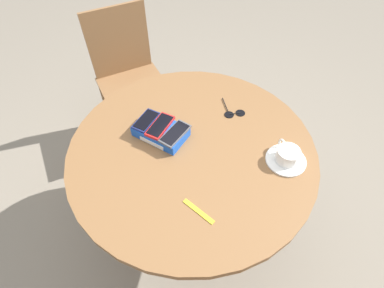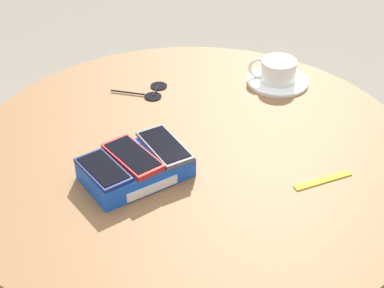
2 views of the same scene
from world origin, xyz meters
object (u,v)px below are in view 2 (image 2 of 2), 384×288
object	(u,v)px
phone_red	(133,157)
coffee_cup	(277,70)
phone_navy	(103,170)
saucer	(278,81)
lanyard_strap	(323,180)
round_table	(192,196)
phone_gray	(165,146)
phone_box	(136,168)
sunglasses	(153,91)

from	to	relation	value
phone_red	coffee_cup	size ratio (longest dim) A/B	1.39
phone_navy	saucer	xyz separation A→B (m)	(0.54, 0.21, -0.04)
coffee_cup	lanyard_strap	xyz separation A→B (m)	(-0.13, -0.38, -0.03)
round_table	phone_gray	bearing A→B (deg)	-165.96
phone_gray	round_table	bearing A→B (deg)	14.04
phone_box	saucer	bearing A→B (deg)	23.58
saucer	lanyard_strap	bearing A→B (deg)	-108.93
round_table	phone_red	distance (m)	0.23
saucer	lanyard_strap	distance (m)	0.40
coffee_cup	sunglasses	xyz separation A→B (m)	(-0.30, 0.09, -0.03)
phone_box	sunglasses	size ratio (longest dim) A/B	1.60
round_table	coffee_cup	bearing A→B (deg)	28.54
phone_red	phone_gray	world-z (taller)	phone_red
round_table	sunglasses	bearing A→B (deg)	85.35
coffee_cup	sunglasses	world-z (taller)	coffee_cup
phone_navy	phone_red	bearing A→B (deg)	10.48
round_table	phone_navy	size ratio (longest dim) A/B	7.44
phone_red	sunglasses	world-z (taller)	phone_red
phone_box	phone_red	world-z (taller)	phone_red
phone_red	saucer	size ratio (longest dim) A/B	0.96
phone_box	sunglasses	distance (m)	0.34
coffee_cup	lanyard_strap	bearing A→B (deg)	-108.53
phone_red	sunglasses	size ratio (longest dim) A/B	1.08
phone_red	saucer	bearing A→B (deg)	22.98
round_table	lanyard_strap	distance (m)	0.31
round_table	phone_gray	size ratio (longest dim) A/B	6.93
sunglasses	round_table	bearing A→B (deg)	-94.65
phone_gray	phone_box	bearing A→B (deg)	-170.37
phone_box	phone_red	distance (m)	0.03
phone_navy	sunglasses	distance (m)	0.39
phone_box	phone_gray	xyz separation A→B (m)	(0.07, 0.01, 0.03)
phone_navy	phone_gray	bearing A→B (deg)	8.16
phone_box	phone_navy	bearing A→B (deg)	-173.30
round_table	sunglasses	world-z (taller)	sunglasses
round_table	phone_gray	xyz separation A→B (m)	(-0.07, -0.02, 0.17)
round_table	saucer	world-z (taller)	saucer
phone_navy	sunglasses	xyz separation A→B (m)	(0.23, 0.31, -0.05)
phone_navy	saucer	distance (m)	0.58
round_table	phone_navy	world-z (taller)	phone_navy
phone_gray	sunglasses	size ratio (longest dim) A/B	1.04
saucer	phone_navy	bearing A→B (deg)	-158.48
coffee_cup	lanyard_strap	size ratio (longest dim) A/B	0.83
phone_red	coffee_cup	distance (m)	0.51
saucer	coffee_cup	bearing A→B (deg)	142.91
phone_red	phone_gray	xyz separation A→B (m)	(0.07, 0.01, -0.00)
phone_box	phone_red	bearing A→B (deg)	134.75
lanyard_strap	sunglasses	world-z (taller)	sunglasses
phone_box	phone_navy	world-z (taller)	phone_navy
round_table	lanyard_strap	xyz separation A→B (m)	(0.19, -0.21, 0.13)
phone_navy	phone_red	xyz separation A→B (m)	(0.07, 0.01, 0.00)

